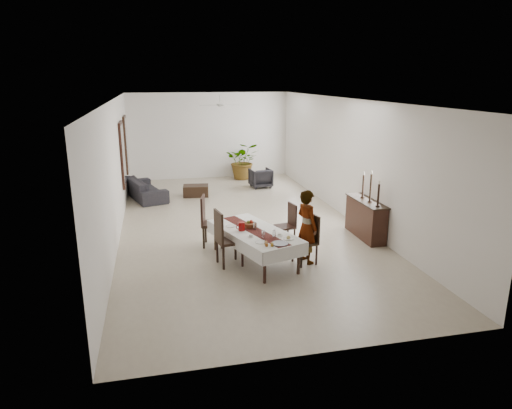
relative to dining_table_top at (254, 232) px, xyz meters
The scene contains 87 objects.
floor 2.63m from the dining_table_top, 86.48° to the left, with size 6.00×12.00×0.00m, color #BAAE94.
ceiling 3.61m from the dining_table_top, 86.48° to the left, with size 6.00×12.00×0.02m, color white.
wall_back 8.60m from the dining_table_top, 88.95° to the left, with size 6.00×0.02×3.20m, color white.
wall_front 3.58m from the dining_table_top, 87.40° to the right, with size 6.00×0.02×3.20m, color white.
wall_left 3.94m from the dining_table_top, 138.13° to the left, with size 0.02×12.00×3.20m, color white.
wall_right 4.17m from the dining_table_top, 38.91° to the left, with size 0.02×12.00×3.20m, color white.
dining_table_top is the anchor object (origin of this frame).
table_leg_fl 1.14m from the dining_table_top, 92.16° to the right, with size 0.06×0.06×0.62m, color black.
table_leg_fr 1.14m from the dining_table_top, 49.95° to the right, with size 0.06×0.06×0.62m, color black.
table_leg_bl 1.14m from the dining_table_top, 130.05° to the left, with size 0.06×0.06×0.62m, color black.
table_leg_br 1.14m from the dining_table_top, 87.84° to the left, with size 0.06×0.06×0.62m, color black.
tablecloth_top 0.03m from the dining_table_top, ahead, with size 1.05×2.30×0.01m, color white.
tablecloth_drape_left 0.53m from the dining_table_top, 161.06° to the right, with size 0.01×2.30×0.27m, color white.
tablecloth_drape_right 0.53m from the dining_table_top, 18.94° to the left, with size 0.01×2.30×0.27m, color white.
tablecloth_drape_near 1.15m from the dining_table_top, 71.06° to the right, with size 1.05×0.01×0.27m, color silver.
tablecloth_drape_far 1.15m from the dining_table_top, 108.94° to the left, with size 1.05×0.01×0.27m, color white.
table_runner 0.03m from the dining_table_top, ahead, with size 0.31×2.23×0.00m, color #5A1E19.
red_pitcher 0.29m from the dining_table_top, 167.98° to the left, with size 0.13×0.13×0.18m, color #970C0B.
pitcher_handle 0.35m from the dining_table_top, behind, with size 0.11×0.11×0.02m, color maroon.
wine_glass_near 0.60m from the dining_table_top, 60.60° to the right, with size 0.06×0.06×0.15m, color white.
wine_glass_mid 0.51m from the dining_table_top, 81.36° to the right, with size 0.06×0.06×0.15m, color white.
wine_glass_far 0.12m from the dining_table_top, 63.94° to the left, with size 0.06×0.06×0.15m, color white.
teacup_right 0.60m from the dining_table_top, 44.49° to the right, with size 0.08×0.08×0.05m, color white.
saucer_right 0.60m from the dining_table_top, 44.49° to the right, with size 0.13×0.13×0.01m, color white.
teacup_left 0.41m from the dining_table_top, 111.66° to the right, with size 0.08×0.08×0.05m, color silver.
saucer_left 0.41m from the dining_table_top, 111.66° to the right, with size 0.13×0.13×0.01m, color white.
plate_near_right 0.85m from the dining_table_top, 50.92° to the right, with size 0.21×0.21×0.01m, color silver.
bread_near_right 0.86m from the dining_table_top, 50.92° to the right, with size 0.08×0.08×0.08m, color #DABF6A.
plate_near_left 0.72m from the dining_table_top, 92.86° to the right, with size 0.21×0.21×0.01m, color silver.
plate_far_left 0.57m from the dining_table_top, 139.13° to the left, with size 0.21×0.21×0.01m, color silver.
serving_tray 0.94m from the dining_table_top, 71.06° to the right, with size 0.32×0.32×0.02m, color #414246.
jam_jar_a 0.98m from the dining_table_top, 82.57° to the right, with size 0.06×0.06×0.07m, color #855913.
jam_jar_b 0.95m from the dining_table_top, 88.48° to the right, with size 0.06×0.06×0.07m, color brown.
jam_jar_c 0.86m from the dining_table_top, 87.42° to the right, with size 0.06×0.06×0.07m, color #905215.
fruit_basket 0.24m from the dining_table_top, 97.63° to the left, with size 0.27×0.27×0.09m, color brown.
fruit_red 0.29m from the dining_table_top, 92.44° to the left, with size 0.08×0.08×0.08m, color #A62010.
fruit_green 0.29m from the dining_table_top, 106.89° to the left, with size 0.07×0.07×0.07m, color olive.
chair_right_near_seat 1.06m from the dining_table_top, 18.82° to the right, with size 0.44×0.44×0.05m, color black.
chair_right_near_leg_fl 1.36m from the dining_table_top, 21.53° to the right, with size 0.04×0.04×0.43m, color black.
chair_right_near_leg_fr 1.21m from the dining_table_top, ahead, with size 0.04×0.04×0.43m, color black.
chair_right_near_leg_bl 1.10m from the dining_table_top, 32.77° to the right, with size 0.04×0.04×0.43m, color black.
chair_right_near_leg_br 0.91m from the dining_table_top, 14.46° to the right, with size 0.04×0.04×0.43m, color black.
chair_right_near_back 1.22m from the dining_table_top, 14.02° to the right, with size 0.44×0.04×0.55m, color black.
chair_right_far_seat 1.26m from the dining_table_top, 42.83° to the left, with size 0.40×0.40×0.05m, color black.
chair_right_far_leg_fl 1.39m from the dining_table_top, 32.91° to the left, with size 0.04×0.04×0.40m, color black.
chair_right_far_leg_fr 1.54m from the dining_table_top, 44.86° to the left, with size 0.04×0.04×0.40m, color black.
chair_right_far_leg_bl 1.11m from the dining_table_top, 39.91° to the left, with size 0.04×0.04×0.40m, color black.
chair_right_far_leg_br 1.29m from the dining_table_top, 53.60° to the left, with size 0.04×0.04×0.40m, color black.
chair_right_far_back 1.40m from the dining_table_top, 38.86° to the left, with size 0.40×0.04×0.51m, color black.
chair_left_near_seat 0.55m from the dining_table_top, behind, with size 0.49×0.49×0.06m, color black.
chair_left_near_leg_fl 0.87m from the dining_table_top, behind, with size 0.05×0.05×0.49m, color black.
chair_left_near_leg_fr 0.85m from the dining_table_top, 156.82° to the right, with size 0.05×0.05×0.49m, color black.
chair_left_near_leg_bl 0.57m from the dining_table_top, 154.92° to the left, with size 0.05×0.05×0.49m, color black.
chair_left_near_leg_br 0.55m from the dining_table_top, 142.68° to the right, with size 0.05×0.05×0.49m, color black.
chair_left_near_back 0.78m from the dining_table_top, behind, with size 0.49×0.04×0.63m, color black.
chair_left_far_seat 1.33m from the dining_table_top, 122.36° to the left, with size 0.49×0.49×0.06m, color black.
chair_left_far_leg_fl 1.65m from the dining_table_top, 122.23° to the left, with size 0.05×0.05×0.49m, color black.
chair_left_far_leg_fr 1.41m from the dining_table_top, 134.46° to the left, with size 0.05×0.05×0.49m, color black.
chair_left_far_leg_bl 1.41m from the dining_table_top, 110.19° to the left, with size 0.05×0.05×0.49m, color black.
chair_left_far_leg_br 1.11m from the dining_table_top, 122.56° to the left, with size 0.05×0.05×0.49m, color black.
chair_left_far_back 1.50m from the dining_table_top, 128.37° to the left, with size 0.49×0.04×0.62m, color black.
woman 1.09m from the dining_table_top, 14.57° to the right, with size 0.56×0.37×1.54m, color #9A9CA3.
sideboard_body 3.08m from the dining_table_top, 17.00° to the left, with size 0.39×1.47×0.88m, color black.
sideboard_top 3.08m from the dining_table_top, 17.00° to the left, with size 0.43×1.52×0.03m, color black.
candlestick_near_base 2.97m from the dining_table_top, ahead, with size 0.10×0.10×0.03m, color black.
candlestick_near_shaft 3.01m from the dining_table_top, ahead, with size 0.05×0.05×0.49m, color black.
candlestick_near_candle 3.07m from the dining_table_top, ahead, with size 0.04×0.04×0.08m, color #EFE5CF.
candlestick_mid_base 3.04m from the dining_table_top, 14.35° to the left, with size 0.10×0.10×0.03m, color black.
candlestick_mid_shaft 3.09m from the dining_table_top, 14.35° to the left, with size 0.05×0.05×0.64m, color black.
candlestick_mid_candle 3.18m from the dining_table_top, 14.35° to the left, with size 0.04×0.04×0.08m, color white.
candlestick_far_base 3.16m from the dining_table_top, 21.25° to the left, with size 0.10×0.10×0.03m, color black.
candlestick_far_shaft 3.20m from the dining_table_top, 21.25° to the left, with size 0.05×0.05×0.54m, color black.
candlestick_far_candle 3.27m from the dining_table_top, 21.25° to the left, with size 0.04×0.04×0.08m, color beige.
sofa 6.26m from the dining_table_top, 111.06° to the left, with size 2.15×0.84×0.63m, color #2A272D.
armchair 6.74m from the dining_table_top, 75.61° to the left, with size 0.70×0.72×0.66m, color #252327.
coffee_table 5.81m from the dining_table_top, 96.63° to the left, with size 0.80×0.54×0.36m, color black.
potted_plant 8.12m from the dining_table_top, 80.42° to the left, with size 1.25×1.08×1.39m, color #285823.
mirror_frame_near 5.60m from the dining_table_top, 120.55° to the left, with size 0.06×1.05×1.85m, color black.
mirror_glass_near 5.58m from the dining_table_top, 120.24° to the left, with size 0.01×0.90×1.70m, color silver.
mirror_frame_far 7.46m from the dining_table_top, 112.26° to the left, with size 0.06×1.05×1.85m, color black.
mirror_glass_far 7.45m from the dining_table_top, 112.01° to the left, with size 0.01×0.90×1.70m, color silver.
fan_rod 6.07m from the dining_table_top, 88.38° to the left, with size 0.04×0.04×0.20m, color white.
fan_hub 5.99m from the dining_table_top, 88.38° to the left, with size 0.16×0.16×0.08m, color silver.
fan_blade_n 6.32m from the dining_table_top, 88.48° to the left, with size 0.10×0.55×0.01m, color silver.
fan_blade_s 5.67m from the dining_table_top, 88.27° to the left, with size 0.10×0.55×0.01m, color white.
fan_blade_e 6.01m from the dining_table_top, 84.78° to the left, with size 0.55×0.10×0.01m, color white.
fan_blade_w 5.99m from the dining_table_top, 91.99° to the left, with size 0.55×0.10×0.01m, color silver.
Camera 1 is at (-2.08, -11.24, 3.71)m, focal length 32.00 mm.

